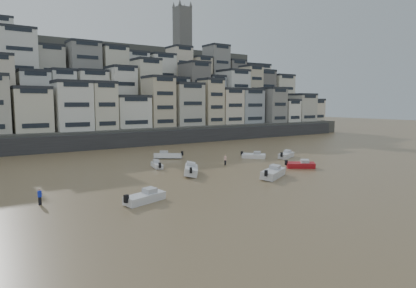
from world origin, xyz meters
TOP-DOWN VIEW (x-y plane):
  - ground at (0.00, 0.00)m, footprint 400.00×400.00m
  - harbor_wall at (10.00, 65.00)m, footprint 140.00×3.00m
  - hillside at (14.73, 104.84)m, footprint 141.04×66.00m
  - boat_f at (0.15, 35.50)m, footprint 2.38×4.49m
  - boat_b at (19.13, 22.14)m, footprint 4.91×4.20m
  - boat_a at (10.17, 19.20)m, footprint 6.65×4.83m
  - boat_j at (-10.34, 17.38)m, footprint 5.52×3.23m
  - boat_h at (6.41, 43.34)m, footprint 5.64×4.90m
  - boat_d at (25.49, 31.35)m, footprint 5.73×3.93m
  - boat_e at (19.86, 34.32)m, footprint 4.22×4.69m
  - boat_c at (1.77, 27.65)m, footprint 5.07×6.42m
  - person_blue at (-19.68, 22.67)m, footprint 0.44×0.44m
  - person_pink at (10.95, 31.44)m, footprint 0.44×0.44m

SIDE VIEW (x-z plane):
  - ground at x=0.00m, z-range 0.00..0.00m
  - boat_f at x=0.15m, z-range 0.00..1.17m
  - boat_e at x=19.86m, z-range 0.00..1.30m
  - boat_b at x=19.13m, z-range 0.00..1.34m
  - boat_j at x=-10.34m, z-range 0.00..1.43m
  - boat_d at x=25.49m, z-range 0.00..1.50m
  - boat_h at x=6.41m, z-range 0.00..1.55m
  - boat_c at x=1.77m, z-range 0.00..1.71m
  - person_blue at x=-19.68m, z-range 0.00..1.74m
  - person_pink at x=10.95m, z-range 0.00..1.74m
  - boat_a at x=10.17m, z-range 0.00..1.75m
  - harbor_wall at x=10.00m, z-range 0.00..3.50m
  - hillside at x=14.73m, z-range -11.99..38.01m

